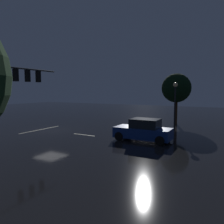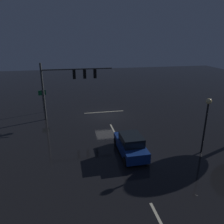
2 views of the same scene
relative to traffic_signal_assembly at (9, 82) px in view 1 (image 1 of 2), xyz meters
name	(u,v)px [view 1 (image 1 of 2)]	position (x,y,z in m)	size (l,w,h in m)	color
ground_plane	(50,131)	(-4.11, 0.11, -4.51)	(80.00, 80.00, 0.00)	black
traffic_signal_assembly	(9,82)	(0.00, 0.00, 0.00)	(7.83, 0.47, 6.40)	#383A3D
lane_dash_far	(84,135)	(-4.11, 4.11, -4.50)	(2.20, 0.16, 0.01)	beige
lane_dash_mid	(150,143)	(-4.11, 10.11, -4.50)	(2.20, 0.16, 0.01)	beige
stop_bar	(41,130)	(-4.11, -1.18, -4.50)	(5.00, 0.16, 0.01)	beige
car_approaching	(143,130)	(-4.51, 9.40, -3.71)	(1.95, 4.39, 1.70)	navy
street_lamp_left_kerb	(175,96)	(-10.30, 10.34, -1.24)	(0.44, 0.44, 4.61)	black
tree_left_far	(176,88)	(-14.41, 9.48, -0.41)	(3.30, 3.30, 5.77)	#382314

